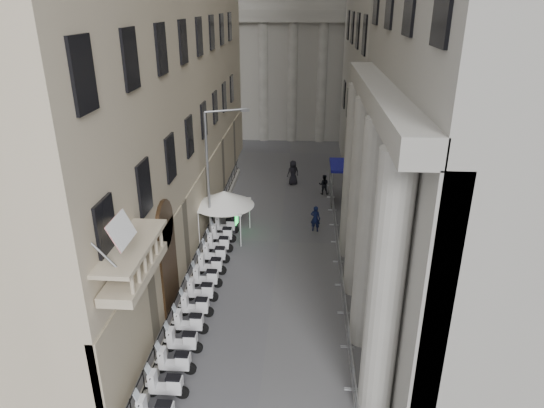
{
  "coord_description": "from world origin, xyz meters",
  "views": [
    {
      "loc": [
        1.48,
        -7.84,
        13.96
      ],
      "look_at": [
        -0.11,
        14.6,
        4.5
      ],
      "focal_mm": 32.0,
      "sensor_mm": 36.0,
      "label": 1
    }
  ],
  "objects": [
    {
      "name": "scooter_9",
      "position": [
        -3.5,
        15.03,
        0.0
      ],
      "size": [
        1.4,
        0.56,
        1.5
      ],
      "primitive_type": null,
      "rotation": [
        0.0,
        0.0,
        1.57
      ],
      "color": "white",
      "rests_on": "ground"
    },
    {
      "name": "iron_fence",
      "position": [
        -4.3,
        18.0,
        0.0
      ],
      "size": [
        0.3,
        28.0,
        1.4
      ],
      "primitive_type": null,
      "color": "black",
      "rests_on": "ground"
    },
    {
      "name": "scooter_3",
      "position": [
        -3.5,
        7.3,
        0.0
      ],
      "size": [
        1.4,
        0.56,
        1.5
      ],
      "primitive_type": null,
      "rotation": [
        0.0,
        0.0,
        1.57
      ],
      "color": "white",
      "rests_on": "ground"
    },
    {
      "name": "barrier_3",
      "position": [
        3.56,
        13.14,
        0.0
      ],
      "size": [
        0.6,
        2.4,
        1.1
      ],
      "primitive_type": null,
      "color": "#B3B6BC",
      "rests_on": "ground"
    },
    {
      "name": "scooter_6",
      "position": [
        -3.5,
        11.16,
        0.0
      ],
      "size": [
        1.4,
        0.56,
        1.5
      ],
      "primitive_type": null,
      "rotation": [
        0.0,
        0.0,
        1.57
      ],
      "color": "white",
      "rests_on": "ground"
    },
    {
      "name": "pedestrian_b",
      "position": [
        3.0,
        27.57,
        0.8
      ],
      "size": [
        0.79,
        0.62,
        1.59
      ],
      "primitive_type": "imported",
      "rotation": [
        0.0,
        0.0,
        3.12
      ],
      "color": "black",
      "rests_on": "ground"
    },
    {
      "name": "scooter_12",
      "position": [
        -3.5,
        18.89,
        0.0
      ],
      "size": [
        1.4,
        0.56,
        1.5
      ],
      "primitive_type": null,
      "rotation": [
        0.0,
        0.0,
        1.57
      ],
      "color": "white",
      "rests_on": "ground"
    },
    {
      "name": "street_lamp",
      "position": [
        -3.9,
        18.92,
        4.93
      ],
      "size": [
        2.52,
        1.24,
        8.26
      ],
      "rotation": [
        0.0,
        0.0,
        0.42
      ],
      "color": "gray",
      "rests_on": "ground"
    },
    {
      "name": "pedestrian_c",
      "position": [
        0.56,
        29.61,
        1.01
      ],
      "size": [
        1.16,
        1.0,
        2.02
      ],
      "primitive_type": "imported",
      "rotation": [
        0.0,
        0.0,
        3.58
      ],
      "color": "black",
      "rests_on": "ground"
    },
    {
      "name": "barrier_6",
      "position": [
        3.56,
        20.64,
        0.0
      ],
      "size": [
        0.6,
        2.4,
        1.1
      ],
      "primitive_type": null,
      "color": "#B3B6BC",
      "rests_on": "ground"
    },
    {
      "name": "pedestrian_a",
      "position": [
        2.28,
        20.93,
        0.88
      ],
      "size": [
        0.73,
        0.58,
        1.76
      ],
      "primitive_type": "imported",
      "rotation": [
        0.0,
        0.0,
        2.86
      ],
      "color": "#0E1438",
      "rests_on": "ground"
    },
    {
      "name": "barrier_1",
      "position": [
        3.56,
        8.14,
        0.0
      ],
      "size": [
        0.6,
        2.4,
        1.1
      ],
      "primitive_type": null,
      "color": "#B3B6BC",
      "rests_on": "ground"
    },
    {
      "name": "barrier_5",
      "position": [
        3.56,
        18.14,
        0.0
      ],
      "size": [
        0.6,
        2.4,
        1.1
      ],
      "primitive_type": null,
      "color": "#B3B6BC",
      "rests_on": "ground"
    },
    {
      "name": "scooter_2",
      "position": [
        -3.5,
        6.01,
        0.0
      ],
      "size": [
        1.4,
        0.56,
        1.5
      ],
      "primitive_type": null,
      "rotation": [
        0.0,
        0.0,
        1.57
      ],
      "color": "white",
      "rests_on": "ground"
    },
    {
      "name": "blue_awning",
      "position": [
        4.15,
        26.0,
        0.0
      ],
      "size": [
        1.6,
        3.0,
        3.0
      ],
      "primitive_type": null,
      "color": "navy",
      "rests_on": "ground"
    },
    {
      "name": "scooter_13",
      "position": [
        -3.5,
        20.18,
        0.0
      ],
      "size": [
        1.4,
        0.56,
        1.5
      ],
      "primitive_type": null,
      "rotation": [
        0.0,
        0.0,
        1.57
      ],
      "color": "white",
      "rests_on": "ground"
    },
    {
      "name": "barrier_8",
      "position": [
        3.56,
        25.64,
        0.0
      ],
      "size": [
        0.6,
        2.4,
        1.1
      ],
      "primitive_type": null,
      "color": "#B3B6BC",
      "rests_on": "ground"
    },
    {
      "name": "scooter_4",
      "position": [
        -3.5,
        8.59,
        0.0
      ],
      "size": [
        1.4,
        0.56,
        1.5
      ],
      "primitive_type": null,
      "rotation": [
        0.0,
        0.0,
        1.57
      ],
      "color": "white",
      "rests_on": "ground"
    },
    {
      "name": "info_kiosk",
      "position": [
        -2.94,
        20.48,
        0.81
      ],
      "size": [
        0.36,
        0.79,
        1.61
      ],
      "rotation": [
        0.0,
        0.0,
        -0.18
      ],
      "color": "black",
      "rests_on": "ground"
    },
    {
      "name": "scooter_5",
      "position": [
        -3.5,
        9.88,
        0.0
      ],
      "size": [
        1.4,
        0.56,
        1.5
      ],
      "primitive_type": null,
      "rotation": [
        0.0,
        0.0,
        1.57
      ],
      "color": "white",
      "rests_on": "ground"
    },
    {
      "name": "scooter_8",
      "position": [
        -3.5,
        13.74,
        0.0
      ],
      "size": [
        1.4,
        0.56,
        1.5
      ],
      "primitive_type": null,
      "rotation": [
        0.0,
        0.0,
        1.57
      ],
      "color": "white",
      "rests_on": "ground"
    },
    {
      "name": "barrier_7",
      "position": [
        3.56,
        23.14,
        0.0
      ],
      "size": [
        0.6,
        2.4,
        1.1
      ],
      "primitive_type": null,
      "color": "#B3B6BC",
      "rests_on": "ground"
    },
    {
      "name": "barrier_2",
      "position": [
        3.56,
        10.64,
        0.0
      ],
      "size": [
        0.6,
        2.4,
        1.1
      ],
      "primitive_type": null,
      "color": "#B3B6BC",
      "rests_on": "ground"
    },
    {
      "name": "scooter_10",
      "position": [
        -3.5,
        16.32,
        0.0
      ],
      "size": [
        1.4,
        0.56,
        1.5
      ],
      "primitive_type": null,
      "rotation": [
        0.0,
        0.0,
        1.57
      ],
      "color": "white",
      "rests_on": "ground"
    },
    {
      "name": "barrier_9",
      "position": [
        3.56,
        28.14,
        0.0
      ],
      "size": [
        0.6,
        2.4,
        1.1
      ],
      "primitive_type": null,
      "color": "#B3B6BC",
      "rests_on": "ground"
    },
    {
      "name": "barrier_4",
      "position": [
        3.56,
        15.64,
        0.0
      ],
      "size": [
        0.6,
        2.4,
        1.1
      ],
      "primitive_type": null,
      "color": "#B3B6BC",
      "rests_on": "ground"
    },
    {
      "name": "scooter_11",
      "position": [
        -3.5,
        17.6,
        0.0
      ],
      "size": [
        1.4,
        0.56,
        1.5
      ],
      "primitive_type": null,
      "rotation": [
        0.0,
        0.0,
        1.57
      ],
      "color": "white",
      "rests_on": "ground"
    },
    {
      "name": "security_tent",
      "position": [
        -3.6,
        20.0,
        2.56
      ],
      "size": [
        3.77,
        3.77,
        3.06
      ],
      "color": "white",
      "rests_on": "ground"
    },
    {
      "name": "scooter_7",
      "position": [
        -3.5,
        12.45,
        0.0
      ],
      "size": [
        1.4,
        0.56,
        1.5
      ],
      "primitive_type": null,
      "rotation": [
        0.0,
        0.0,
        1.57
      ],
      "color": "white",
      "rests_on": "ground"
    }
  ]
}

